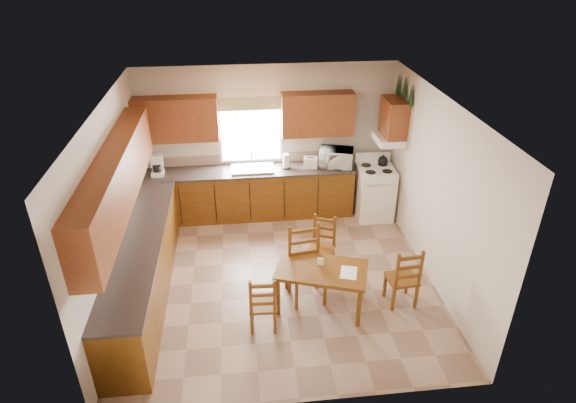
{
  "coord_description": "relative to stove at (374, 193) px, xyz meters",
  "views": [
    {
      "loc": [
        -0.54,
        -5.82,
        4.54
      ],
      "look_at": [
        0.15,
        0.3,
        1.15
      ],
      "focal_mm": 30.0,
      "sensor_mm": 36.0,
      "label": 1
    }
  ],
  "objects": [
    {
      "name": "floor",
      "position": [
        -1.88,
        -1.67,
        -0.47
      ],
      "size": [
        4.5,
        4.5,
        0.0
      ],
      "primitive_type": "plane",
      "color": "#95765F",
      "rests_on": "ground"
    },
    {
      "name": "upper_cab_back_left",
      "position": [
        -3.43,
        0.41,
        1.38
      ],
      "size": [
        1.41,
        0.33,
        0.75
      ],
      "primitive_type": "cube",
      "color": "brown",
      "rests_on": "wall_back"
    },
    {
      "name": "chair_far_right",
      "position": [
        -1.55,
        -2.18,
        0.08
      ],
      "size": [
        0.52,
        0.5,
        1.11
      ],
      "primitive_type": "cube",
      "rotation": [
        0.0,
        0.0,
        0.13
      ],
      "color": "brown",
      "rests_on": "floor"
    },
    {
      "name": "lower_cab_back",
      "position": [
        -2.25,
        0.28,
        -0.03
      ],
      "size": [
        3.75,
        0.6,
        0.88
      ],
      "primitive_type": "cube",
      "color": "brown",
      "rests_on": "floor"
    },
    {
      "name": "wall_back",
      "position": [
        -1.88,
        0.58,
        0.88
      ],
      "size": [
        4.5,
        4.5,
        0.0
      ],
      "primitive_type": "plane",
      "color": "beige",
      "rests_on": "floor"
    },
    {
      "name": "window_frame",
      "position": [
        -2.18,
        0.55,
        1.08
      ],
      "size": [
        1.13,
        0.02,
        1.18
      ],
      "primitive_type": "cube",
      "color": "white",
      "rests_on": "wall_back"
    },
    {
      "name": "upper_cab_left",
      "position": [
        -3.96,
        -1.82,
        1.38
      ],
      "size": [
        0.33,
        3.6,
        0.75
      ],
      "primitive_type": "cube",
      "color": "brown",
      "rests_on": "wall_left"
    },
    {
      "name": "table_paper",
      "position": [
        -1.05,
        -2.49,
        0.18
      ],
      "size": [
        0.29,
        0.33,
        0.0
      ],
      "primitive_type": "cube",
      "rotation": [
        0.0,
        0.0,
        -0.29
      ],
      "color": "white",
      "rests_on": "dining_table"
    },
    {
      "name": "toaster",
      "position": [
        -1.14,
        0.25,
        0.55
      ],
      "size": [
        0.25,
        0.18,
        0.19
      ],
      "primitive_type": "cube",
      "rotation": [
        0.0,
        0.0,
        -0.13
      ],
      "color": "white",
      "rests_on": "counter_back"
    },
    {
      "name": "window_valance",
      "position": [
        -2.18,
        0.52,
        1.58
      ],
      "size": [
        1.19,
        0.01,
        0.24
      ],
      "primitive_type": "cube",
      "color": "#415E2D",
      "rests_on": "wall_back"
    },
    {
      "name": "lower_cab_left",
      "position": [
        -3.83,
        -1.82,
        -0.03
      ],
      "size": [
        0.6,
        3.6,
        0.88
      ],
      "primitive_type": "cube",
      "color": "brown",
      "rests_on": "floor"
    },
    {
      "name": "counter_left",
      "position": [
        -3.83,
        -1.82,
        0.43
      ],
      "size": [
        0.63,
        3.6,
        0.04
      ],
      "primitive_type": "cube",
      "color": "#352C29",
      "rests_on": "lower_cab_left"
    },
    {
      "name": "sink_basin",
      "position": [
        -2.18,
        0.28,
        0.47
      ],
      "size": [
        0.75,
        0.45,
        0.04
      ],
      "primitive_type": "cube",
      "color": "silver",
      "rests_on": "counter_back"
    },
    {
      "name": "chair_near_right",
      "position": [
        -0.26,
        -2.4,
        -0.0
      ],
      "size": [
        0.42,
        0.41,
        0.94
      ],
      "primitive_type": "cube",
      "rotation": [
        0.0,
        0.0,
        3.22
      ],
      "color": "brown",
      "rests_on": "floor"
    },
    {
      "name": "table_card",
      "position": [
        -1.39,
        -2.28,
        0.23
      ],
      "size": [
        0.09,
        0.04,
        0.11
      ],
      "primitive_type": "cube",
      "rotation": [
        0.0,
        0.0,
        -0.26
      ],
      "color": "white",
      "rests_on": "dining_table"
    },
    {
      "name": "wall_front",
      "position": [
        -1.88,
        -3.92,
        0.88
      ],
      "size": [
        4.5,
        4.5,
        0.0
      ],
      "primitive_type": "plane",
      "color": "beige",
      "rests_on": "floor"
    },
    {
      "name": "pine_decal_b",
      "position": [
        0.33,
        -0.02,
        1.95
      ],
      "size": [
        0.22,
        0.22,
        0.36
      ],
      "primitive_type": "cone",
      "color": "#143A18",
      "rests_on": "wall_right"
    },
    {
      "name": "pine_decal_c",
      "position": [
        0.33,
        0.3,
        1.91
      ],
      "size": [
        0.22,
        0.22,
        0.36
      ],
      "primitive_type": "cone",
      "color": "#143A18",
      "rests_on": "wall_right"
    },
    {
      "name": "chair_near_left",
      "position": [
        -2.2,
        -2.68,
        -0.04
      ],
      "size": [
        0.38,
        0.36,
        0.85
      ],
      "primitive_type": "cube",
      "rotation": [
        0.0,
        0.0,
        3.09
      ],
      "color": "brown",
      "rests_on": "floor"
    },
    {
      "name": "microwave",
      "position": [
        -0.68,
        0.27,
        0.61
      ],
      "size": [
        0.63,
        0.53,
        0.33
      ],
      "primitive_type": "imported",
      "rotation": [
        0.0,
        0.0,
        -0.28
      ],
      "color": "white",
      "rests_on": "counter_back"
    },
    {
      "name": "wall_left",
      "position": [
        -4.13,
        -1.67,
        0.88
      ],
      "size": [
        4.5,
        4.5,
        0.0
      ],
      "primitive_type": "plane",
      "color": "beige",
      "rests_on": "floor"
    },
    {
      "name": "paper_towel",
      "position": [
        -1.58,
        0.28,
        0.58
      ],
      "size": [
        0.15,
        0.15,
        0.27
      ],
      "primitive_type": "cylinder",
      "rotation": [
        0.0,
        0.0,
        0.34
      ],
      "color": "white",
      "rests_on": "counter_back"
    },
    {
      "name": "coffeemaker",
      "position": [
        -3.82,
        0.25,
        0.63
      ],
      "size": [
        0.3,
        0.32,
        0.36
      ],
      "primitive_type": "cube",
      "rotation": [
        0.0,
        0.0,
        0.39
      ],
      "color": "white",
      "rests_on": "counter_back"
    },
    {
      "name": "wall_right",
      "position": [
        0.37,
        -1.67,
        0.88
      ],
      "size": [
        4.5,
        4.5,
        0.0
      ],
      "primitive_type": "plane",
      "color": "beige",
      "rests_on": "floor"
    },
    {
      "name": "dining_table",
      "position": [
        -1.38,
        -2.36,
        -0.15
      ],
      "size": [
        1.36,
        1.03,
        0.65
      ],
      "primitive_type": "cube",
      "rotation": [
        0.0,
        0.0,
        -0.32
      ],
      "color": "brown",
      "rests_on": "floor"
    },
    {
      "name": "pine_decal_a",
      "position": [
        0.33,
        -0.34,
        1.91
      ],
      "size": [
        0.22,
        0.22,
        0.36
      ],
      "primitive_type": "cone",
      "color": "#143A18",
      "rests_on": "wall_right"
    },
    {
      "name": "counter_back",
      "position": [
        -2.25,
        0.28,
        0.43
      ],
      "size": [
        3.75,
        0.63,
        0.04
      ],
      "primitive_type": "cube",
      "color": "#352C29",
      "rests_on": "lower_cab_back"
    },
    {
      "name": "backsplash",
      "position": [
        -2.25,
        0.57,
        0.54
      ],
      "size": [
        3.75,
        0.01,
        0.18
      ],
      "primitive_type": "cube",
      "color": "gray",
      "rests_on": "counter_back"
    },
    {
      "name": "chair_far_left",
      "position": [
        -1.23,
        -1.53,
        -0.03
      ],
      "size": [
        0.48,
        0.47,
        0.88
      ],
      "primitive_type": "cube",
      "rotation": [
        0.0,
        0.0,
        -0.4
      ],
      "color": "brown",
      "rests_on": "floor"
    },
    {
      "name": "upper_cab_stove",
      "position": [
        0.2,
        -0.02,
        1.43
      ],
      "size": [
        0.33,
        0.62,
        0.62
      ],
      "primitive_type": "cube",
      "color": "brown",
      "rests_on": "wall_right"
    },
    {
      "name": "stove",
      "position": [
        0.0,
        0.0,
        0.0
      ],
      "size": [
        0.66,
        0.68,
        0.94
      ],
      "primitive_type": "cube",
      "rotation": [
        0.0,
        0.0,
        -0.03
      ],
      "color": "white",
      "rests_on": "floor"
    },
    {
      "name": "upper_cab_back_right",
      "position": [
        -1.02,
        0.41,
        1.38
      ],
      "size": [
        1.25,
        0.33,
        0.75
      ],
      "primitive_type": "cube",
      "color": "brown",
      "rests_on": "wall_back"
    },
    {
      "name": "window_pane",
      "position": [
        -2.18,
        0.54,
        1.08
      ],
      "size": [
        1.05,
        0.01,
        1.1
      ],
      "primitive_type": "cube",
      "color": "white",
      "rests_on": "wall_back"
    },
    {
      "name": "ceiling",
      "position": [
        -1.88,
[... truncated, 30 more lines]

